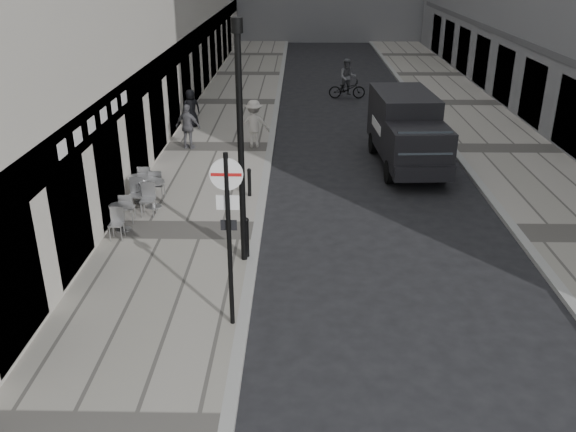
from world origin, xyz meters
name	(u,v)px	position (x,y,z in m)	size (l,w,h in m)	color
sidewalk	(218,148)	(-2.00, 18.00, 0.06)	(4.00, 60.00, 0.12)	gray
far_sidewalk	(505,150)	(9.00, 18.00, 0.06)	(4.00, 60.00, 0.12)	gray
sign_post	(228,219)	(-0.20, 5.90, 2.42)	(0.62, 0.09, 3.59)	black
lamppost	(240,134)	(-0.20, 8.68, 3.26)	(0.25, 0.25, 5.64)	black
bollard_near	(249,183)	(-0.39, 12.87, 0.53)	(0.11, 0.11, 0.82)	black
bollard_far	(246,238)	(-0.15, 8.83, 0.60)	(0.13, 0.13, 0.97)	black
panel_van	(406,127)	(4.85, 16.25, 1.39)	(2.21, 5.34, 2.47)	black
cyclist	(347,83)	(3.56, 27.00, 0.79)	(1.87, 0.70, 2.01)	black
pedestrian_a	(188,127)	(-3.07, 17.72, 0.97)	(0.99, 0.41, 1.69)	#57565B
pedestrian_b	(254,124)	(-0.60, 17.98, 1.02)	(1.17, 0.67, 1.81)	#BBB5AD
pedestrian_c	(191,108)	(-3.48, 20.89, 0.91)	(0.77, 0.50, 1.58)	black
cafe_table_near	(153,192)	(-3.14, 11.93, 0.60)	(0.73, 1.65, 0.94)	#A8A8AA
cafe_table_mid	(122,215)	(-3.60, 10.31, 0.54)	(0.65, 1.47, 0.84)	#B2B2B4
cafe_table_far	(141,187)	(-3.55, 12.29, 0.60)	(0.74, 1.67, 0.95)	#BDBDC0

